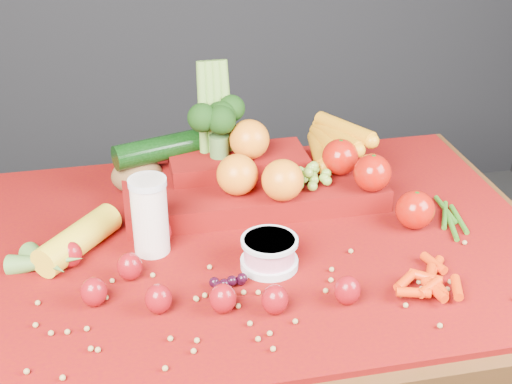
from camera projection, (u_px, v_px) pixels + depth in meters
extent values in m
cube|color=#3D250D|center=(258.00, 255.00, 1.35)|extent=(1.10, 0.80, 0.05)
cube|color=#3D250D|center=(36.00, 332.00, 1.72)|extent=(0.06, 0.06, 0.70)
cube|color=#3D250D|center=(408.00, 284.00, 1.90)|extent=(0.06, 0.06, 0.70)
cube|color=#6B0D03|center=(258.00, 241.00, 1.33)|extent=(1.05, 0.75, 0.01)
cylinder|color=white|center=(150.00, 216.00, 1.26)|extent=(0.06, 0.06, 0.15)
cylinder|color=silver|center=(147.00, 182.00, 1.23)|extent=(0.07, 0.07, 0.01)
cylinder|color=silver|center=(269.00, 263.00, 1.25)|extent=(0.10, 0.10, 0.01)
cylinder|color=pink|center=(269.00, 249.00, 1.23)|extent=(0.09, 0.09, 0.04)
cylinder|color=silver|center=(270.00, 241.00, 1.23)|extent=(0.10, 0.10, 0.01)
ellipsoid|color=maroon|center=(130.00, 266.00, 1.21)|extent=(0.04, 0.04, 0.05)
cone|color=#13420B|center=(128.00, 255.00, 1.19)|extent=(0.03, 0.03, 0.01)
ellipsoid|color=maroon|center=(94.00, 292.00, 1.14)|extent=(0.04, 0.04, 0.05)
cone|color=#13420B|center=(92.00, 280.00, 1.13)|extent=(0.03, 0.03, 0.01)
ellipsoid|color=maroon|center=(158.00, 299.00, 1.13)|extent=(0.04, 0.04, 0.05)
cone|color=#13420B|center=(157.00, 287.00, 1.12)|extent=(0.03, 0.03, 0.01)
ellipsoid|color=maroon|center=(223.00, 298.00, 1.13)|extent=(0.04, 0.04, 0.05)
cone|color=#13420B|center=(222.00, 286.00, 1.12)|extent=(0.03, 0.03, 0.01)
ellipsoid|color=maroon|center=(275.00, 300.00, 1.13)|extent=(0.04, 0.04, 0.05)
cone|color=#13420B|center=(275.00, 287.00, 1.11)|extent=(0.03, 0.03, 0.01)
ellipsoid|color=maroon|center=(347.00, 290.00, 1.15)|extent=(0.04, 0.04, 0.05)
cone|color=#13420B|center=(348.00, 278.00, 1.14)|extent=(0.03, 0.03, 0.01)
ellipsoid|color=maroon|center=(160.00, 232.00, 1.30)|extent=(0.04, 0.04, 0.05)
cone|color=#13420B|center=(159.00, 221.00, 1.29)|extent=(0.03, 0.03, 0.01)
ellipsoid|color=maroon|center=(70.00, 254.00, 1.24)|extent=(0.04, 0.04, 0.05)
cone|color=#13420B|center=(68.00, 242.00, 1.23)|extent=(0.03, 0.03, 0.01)
cylinder|color=gold|center=(78.00, 239.00, 1.27)|extent=(0.16, 0.17, 0.06)
ellipsoid|color=brown|center=(137.00, 176.00, 1.47)|extent=(0.11, 0.08, 0.07)
cube|color=#6B0D03|center=(252.00, 189.00, 1.45)|extent=(0.52, 0.22, 0.04)
cube|color=#6B0D03|center=(238.00, 162.00, 1.47)|extent=(0.28, 0.12, 0.03)
sphere|color=#A50800|center=(372.00, 173.00, 1.38)|extent=(0.07, 0.07, 0.07)
sphere|color=#A50800|center=(415.00, 210.00, 1.35)|extent=(0.07, 0.07, 0.07)
sphere|color=#A50800|center=(340.00, 157.00, 1.45)|extent=(0.07, 0.07, 0.07)
sphere|color=#D26417|center=(237.00, 175.00, 1.37)|extent=(0.08, 0.08, 0.08)
sphere|color=#D26417|center=(283.00, 180.00, 1.35)|extent=(0.08, 0.08, 0.08)
sphere|color=#D26417|center=(249.00, 139.00, 1.43)|extent=(0.08, 0.08, 0.08)
cylinder|color=orange|center=(319.00, 150.00, 1.52)|extent=(0.06, 0.16, 0.04)
cylinder|color=orange|center=(328.00, 143.00, 1.52)|extent=(0.04, 0.16, 0.04)
cylinder|color=orange|center=(338.00, 136.00, 1.51)|extent=(0.07, 0.16, 0.04)
cylinder|color=orange|center=(345.00, 129.00, 1.51)|extent=(0.10, 0.16, 0.04)
cylinder|color=#3F662D|center=(219.00, 146.00, 1.44)|extent=(0.04, 0.04, 0.04)
cylinder|color=olive|center=(203.00, 115.00, 1.45)|extent=(0.03, 0.06, 0.22)
cylinder|color=olive|center=(211.00, 115.00, 1.45)|extent=(0.02, 0.06, 0.22)
cylinder|color=olive|center=(219.00, 114.00, 1.46)|extent=(0.02, 0.06, 0.22)
cylinder|color=olive|center=(226.00, 114.00, 1.46)|extent=(0.03, 0.06, 0.22)
cylinder|color=black|center=(168.00, 147.00, 1.47)|extent=(0.23, 0.11, 0.05)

